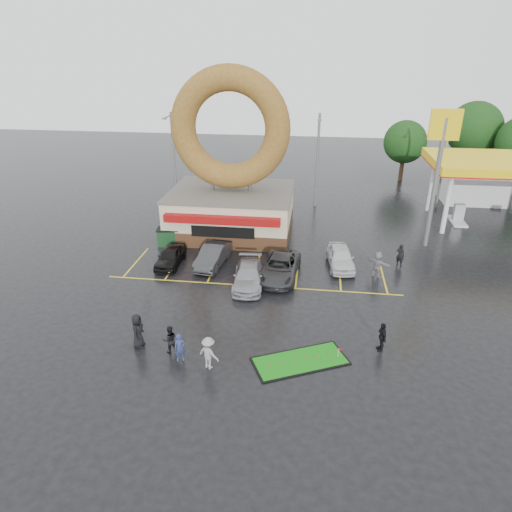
# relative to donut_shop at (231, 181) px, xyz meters

# --- Properties ---
(ground) EXTENTS (120.00, 120.00, 0.00)m
(ground) POSITION_rel_donut_shop_xyz_m (3.00, -12.97, -4.46)
(ground) COLOR black
(ground) RESTS_ON ground
(donut_shop) EXTENTS (10.20, 8.70, 13.50)m
(donut_shop) POSITION_rel_donut_shop_xyz_m (0.00, 0.00, 0.00)
(donut_shop) COLOR #472B19
(donut_shop) RESTS_ON ground
(gas_station) EXTENTS (12.30, 13.65, 5.90)m
(gas_station) POSITION_rel_donut_shop_xyz_m (23.00, 7.97, -0.77)
(gas_station) COLOR silver
(gas_station) RESTS_ON ground
(shell_sign) EXTENTS (2.20, 0.36, 10.60)m
(shell_sign) POSITION_rel_donut_shop_xyz_m (16.00, -0.97, 2.91)
(shell_sign) COLOR slate
(shell_sign) RESTS_ON ground
(streetlight_left) EXTENTS (0.40, 2.21, 9.00)m
(streetlight_left) POSITION_rel_donut_shop_xyz_m (-7.00, 6.95, 0.32)
(streetlight_left) COLOR slate
(streetlight_left) RESTS_ON ground
(streetlight_mid) EXTENTS (0.40, 2.21, 9.00)m
(streetlight_mid) POSITION_rel_donut_shop_xyz_m (7.00, 7.95, 0.32)
(streetlight_mid) COLOR slate
(streetlight_mid) RESTS_ON ground
(streetlight_right) EXTENTS (0.40, 2.21, 9.00)m
(streetlight_right) POSITION_rel_donut_shop_xyz_m (19.00, 8.95, 0.32)
(streetlight_right) COLOR slate
(streetlight_right) RESTS_ON ground
(tree_far_c) EXTENTS (6.30, 6.30, 9.00)m
(tree_far_c) POSITION_rel_donut_shop_xyz_m (25.00, 21.03, 1.37)
(tree_far_c) COLOR #332114
(tree_far_c) RESTS_ON ground
(tree_far_d) EXTENTS (4.90, 4.90, 7.00)m
(tree_far_d) POSITION_rel_donut_shop_xyz_m (17.00, 19.03, 0.07)
(tree_far_d) COLOR #332114
(tree_far_d) RESTS_ON ground
(car_black) EXTENTS (1.61, 3.96, 1.35)m
(car_black) POSITION_rel_donut_shop_xyz_m (-3.29, -7.12, -3.79)
(car_black) COLOR black
(car_black) RESTS_ON ground
(car_dgrey) EXTENTS (2.14, 4.68, 1.49)m
(car_dgrey) POSITION_rel_donut_shop_xyz_m (-0.20, -6.74, -3.72)
(car_dgrey) COLOR #2A2A2D
(car_dgrey) RESTS_ON ground
(car_silver) EXTENTS (2.27, 4.85, 1.37)m
(car_silver) POSITION_rel_donut_shop_xyz_m (2.83, -9.47, -3.78)
(car_silver) COLOR #95959A
(car_silver) RESTS_ON ground
(car_grey) EXTENTS (2.83, 5.46, 1.47)m
(car_grey) POSITION_rel_donut_shop_xyz_m (4.82, -8.04, -3.73)
(car_grey) COLOR #2F2F32
(car_grey) RESTS_ON ground
(car_white) EXTENTS (2.21, 4.53, 1.49)m
(car_white) POSITION_rel_donut_shop_xyz_m (9.04, -5.77, -3.72)
(car_white) COLOR silver
(car_white) RESTS_ON ground
(person_blue) EXTENTS (0.65, 0.54, 1.54)m
(person_blue) POSITION_rel_donut_shop_xyz_m (0.58, -17.96, -3.70)
(person_blue) COLOR navy
(person_blue) RESTS_ON ground
(person_blackjkt) EXTENTS (0.95, 0.87, 1.57)m
(person_blackjkt) POSITION_rel_donut_shop_xyz_m (-0.12, -17.38, -3.68)
(person_blackjkt) COLOR black
(person_blackjkt) RESTS_ON ground
(person_hoodie) EXTENTS (1.30, 1.06, 1.76)m
(person_hoodie) POSITION_rel_donut_shop_xyz_m (2.17, -18.35, -3.59)
(person_hoodie) COLOR gray
(person_hoodie) RESTS_ON ground
(person_bystander) EXTENTS (0.65, 0.97, 1.94)m
(person_bystander) POSITION_rel_donut_shop_xyz_m (-1.96, -17.09, -3.49)
(person_bystander) COLOR black
(person_bystander) RESTS_ON ground
(person_cameraman) EXTENTS (0.59, 1.02, 1.63)m
(person_cameraman) POSITION_rel_donut_shop_xyz_m (10.84, -15.68, -3.65)
(person_cameraman) COLOR black
(person_cameraman) RESTS_ON ground
(person_walker_near) EXTENTS (1.74, 1.53, 1.90)m
(person_walker_near) POSITION_rel_donut_shop_xyz_m (11.52, -7.10, -3.51)
(person_walker_near) COLOR gray
(person_walker_near) RESTS_ON ground
(person_walker_far) EXTENTS (0.74, 0.69, 1.70)m
(person_walker_far) POSITION_rel_donut_shop_xyz_m (13.35, -5.06, -3.61)
(person_walker_far) COLOR black
(person_walker_far) RESTS_ON ground
(dumpster) EXTENTS (1.98, 1.50, 1.30)m
(dumpster) POSITION_rel_donut_shop_xyz_m (-4.50, -3.47, -3.81)
(dumpster) COLOR #184020
(dumpster) RESTS_ON ground
(putting_green) EXTENTS (5.23, 3.94, 0.60)m
(putting_green) POSITION_rel_donut_shop_xyz_m (6.67, -17.28, -4.43)
(putting_green) COLOR black
(putting_green) RESTS_ON ground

